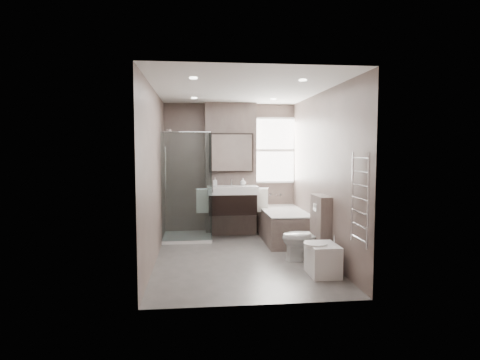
{
  "coord_description": "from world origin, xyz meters",
  "views": [
    {
      "loc": [
        -0.67,
        -6.12,
        1.71
      ],
      "look_at": [
        0.01,
        0.15,
        1.21
      ],
      "focal_mm": 30.0,
      "sensor_mm": 36.0,
      "label": 1
    }
  ],
  "objects": [
    {
      "name": "mirror_cabinet",
      "position": [
        0.0,
        1.61,
        1.63
      ],
      "size": [
        0.86,
        0.08,
        0.76
      ],
      "color": "black",
      "rests_on": "vanity_pier"
    },
    {
      "name": "towel_right",
      "position": [
        0.56,
        1.4,
        0.72
      ],
      "size": [
        0.24,
        0.06,
        0.44
      ],
      "primitive_type": "cube",
      "color": "silver",
      "rests_on": "vanity_pier"
    },
    {
      "name": "vanity_pier",
      "position": [
        0.0,
        1.77,
        1.3
      ],
      "size": [
        1.0,
        0.25,
        2.6
      ],
      "primitive_type": "cube",
      "color": "#64554F",
      "rests_on": "ground"
    },
    {
      "name": "room",
      "position": [
        0.0,
        0.0,
        1.3
      ],
      "size": [
        2.7,
        3.9,
        2.7
      ],
      "color": "#595552",
      "rests_on": "ground"
    },
    {
      "name": "soap_bottle_b",
      "position": [
        0.22,
        1.54,
        1.07
      ],
      "size": [
        0.11,
        0.11,
        0.14
      ],
      "primitive_type": "imported",
      "color": "white",
      "rests_on": "vanity"
    },
    {
      "name": "toilet",
      "position": [
        0.97,
        -0.23,
        0.35
      ],
      "size": [
        0.72,
        0.46,
        0.7
      ],
      "primitive_type": "imported",
      "rotation": [
        0.0,
        0.0,
        -1.66
      ],
      "color": "white",
      "rests_on": "ground"
    },
    {
      "name": "shower_enclosure",
      "position": [
        -0.75,
        1.35,
        0.49
      ],
      "size": [
        0.9,
        0.9,
        2.0
      ],
      "color": "white",
      "rests_on": "ground"
    },
    {
      "name": "towel_left",
      "position": [
        -0.56,
        1.4,
        0.72
      ],
      "size": [
        0.24,
        0.06,
        0.44
      ],
      "primitive_type": "cube",
      "color": "silver",
      "rests_on": "vanity_pier"
    },
    {
      "name": "bidet",
      "position": [
        1.01,
        -0.95,
        0.22
      ],
      "size": [
        0.45,
        0.53,
        0.55
      ],
      "color": "white",
      "rests_on": "ground"
    },
    {
      "name": "vanity",
      "position": [
        0.0,
        1.43,
        0.74
      ],
      "size": [
        0.95,
        0.47,
        0.66
      ],
      "color": "black",
      "rests_on": "vanity_pier"
    },
    {
      "name": "soap_bottle_a",
      "position": [
        -0.32,
        1.44,
        1.08
      ],
      "size": [
        0.07,
        0.08,
        0.17
      ],
      "primitive_type": "imported",
      "color": "white",
      "rests_on": "vanity"
    },
    {
      "name": "cistern_box",
      "position": [
        1.21,
        -0.25,
        0.5
      ],
      "size": [
        0.19,
        0.55,
        1.0
      ],
      "color": "#64554F",
      "rests_on": "ground"
    },
    {
      "name": "towel_radiator",
      "position": [
        1.25,
        -1.6,
        1.12
      ],
      "size": [
        0.03,
        0.49,
        1.1
      ],
      "color": "silver",
      "rests_on": "room"
    },
    {
      "name": "window",
      "position": [
        0.9,
        1.88,
        1.68
      ],
      "size": [
        0.98,
        0.06,
        1.33
      ],
      "color": "white",
      "rests_on": "room"
    },
    {
      "name": "bathtub",
      "position": [
        0.92,
        1.1,
        0.32
      ],
      "size": [
        0.75,
        1.6,
        0.57
      ],
      "color": "#64554F",
      "rests_on": "ground"
    }
  ]
}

